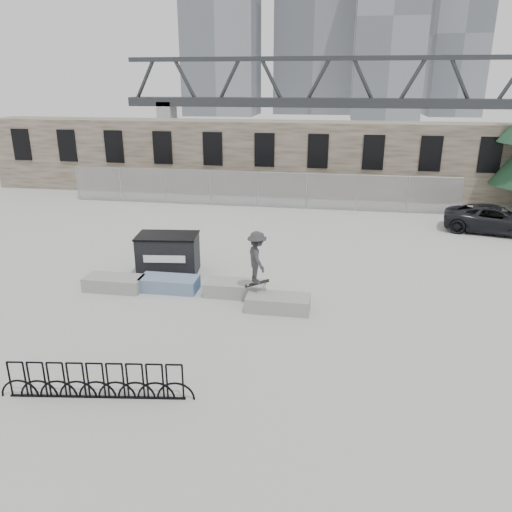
{
  "coord_description": "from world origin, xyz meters",
  "views": [
    {
      "loc": [
        4.51,
        -15.03,
        6.88
      ],
      "look_at": [
        1.9,
        0.51,
        1.3
      ],
      "focal_mm": 35.0,
      "sensor_mm": 36.0,
      "label": 1
    }
  ],
  "objects_px": {
    "dumpster": "(168,253)",
    "suv": "(495,219)",
    "planter_far_left": "(114,283)",
    "planter_offset": "(278,302)",
    "planter_center_left": "(169,283)",
    "bike_rack": "(96,381)",
    "planter_center_right": "(235,288)",
    "skateboarder": "(257,258)"
  },
  "relations": [
    {
      "from": "planter_offset",
      "to": "dumpster",
      "type": "relative_size",
      "value": 0.84
    },
    {
      "from": "planter_far_left",
      "to": "planter_center_right",
      "type": "relative_size",
      "value": 1.0
    },
    {
      "from": "planter_center_right",
      "to": "planter_offset",
      "type": "bearing_deg",
      "value": -30.01
    },
    {
      "from": "suv",
      "to": "planter_center_right",
      "type": "bearing_deg",
      "value": 144.33
    },
    {
      "from": "planter_far_left",
      "to": "bike_rack",
      "type": "bearing_deg",
      "value": -68.89
    },
    {
      "from": "planter_center_right",
      "to": "planter_offset",
      "type": "distance_m",
      "value": 1.84
    },
    {
      "from": "suv",
      "to": "planter_far_left",
      "type": "bearing_deg",
      "value": 135.95
    },
    {
      "from": "dumpster",
      "to": "suv",
      "type": "height_order",
      "value": "dumpster"
    },
    {
      "from": "skateboarder",
      "to": "bike_rack",
      "type": "bearing_deg",
      "value": 127.96
    },
    {
      "from": "planter_center_left",
      "to": "dumpster",
      "type": "xyz_separation_m",
      "value": [
        -0.57,
        1.65,
        0.48
      ]
    },
    {
      "from": "planter_center_right",
      "to": "bike_rack",
      "type": "distance_m",
      "value": 6.48
    },
    {
      "from": "planter_far_left",
      "to": "skateboarder",
      "type": "height_order",
      "value": "skateboarder"
    },
    {
      "from": "planter_center_right",
      "to": "planter_far_left",
      "type": "bearing_deg",
      "value": -176.75
    },
    {
      "from": "planter_center_right",
      "to": "planter_offset",
      "type": "relative_size",
      "value": 1.0
    },
    {
      "from": "suv",
      "to": "skateboarder",
      "type": "bearing_deg",
      "value": 148.57
    },
    {
      "from": "planter_center_right",
      "to": "dumpster",
      "type": "height_order",
      "value": "dumpster"
    },
    {
      "from": "bike_rack",
      "to": "planter_offset",
      "type": "bearing_deg",
      "value": 56.41
    },
    {
      "from": "planter_center_left",
      "to": "skateboarder",
      "type": "relative_size",
      "value": 1.08
    },
    {
      "from": "planter_offset",
      "to": "suv",
      "type": "bearing_deg",
      "value": 48.21
    },
    {
      "from": "suv",
      "to": "skateboarder",
      "type": "distance_m",
      "value": 13.95
    },
    {
      "from": "bike_rack",
      "to": "skateboarder",
      "type": "xyz_separation_m",
      "value": [
        2.78,
        5.59,
        1.17
      ]
    },
    {
      "from": "planter_center_right",
      "to": "dumpster",
      "type": "distance_m",
      "value": 3.37
    },
    {
      "from": "planter_center_left",
      "to": "bike_rack",
      "type": "xyz_separation_m",
      "value": [
        0.4,
        -6.22,
        0.18
      ]
    },
    {
      "from": "bike_rack",
      "to": "suv",
      "type": "distance_m",
      "value": 19.93
    },
    {
      "from": "bike_rack",
      "to": "skateboarder",
      "type": "height_order",
      "value": "skateboarder"
    },
    {
      "from": "suv",
      "to": "skateboarder",
      "type": "relative_size",
      "value": 2.48
    },
    {
      "from": "planter_far_left",
      "to": "planter_offset",
      "type": "xyz_separation_m",
      "value": [
        5.8,
        -0.68,
        0.0
      ]
    },
    {
      "from": "planter_center_left",
      "to": "skateboarder",
      "type": "bearing_deg",
      "value": -11.28
    },
    {
      "from": "planter_offset",
      "to": "skateboarder",
      "type": "xyz_separation_m",
      "value": [
        -0.73,
        0.31,
        1.35
      ]
    },
    {
      "from": "planter_offset",
      "to": "planter_center_left",
      "type": "bearing_deg",
      "value": 166.37
    },
    {
      "from": "suv",
      "to": "dumpster",
      "type": "bearing_deg",
      "value": 132.63
    },
    {
      "from": "planter_far_left",
      "to": "planter_offset",
      "type": "bearing_deg",
      "value": -6.7
    },
    {
      "from": "planter_far_left",
      "to": "dumpster",
      "type": "bearing_deg",
      "value": 55.27
    },
    {
      "from": "dumpster",
      "to": "suv",
      "type": "xyz_separation_m",
      "value": [
        13.57,
        7.58,
        -0.11
      ]
    },
    {
      "from": "planter_offset",
      "to": "skateboarder",
      "type": "height_order",
      "value": "skateboarder"
    },
    {
      "from": "planter_far_left",
      "to": "planter_center_right",
      "type": "bearing_deg",
      "value": 3.25
    },
    {
      "from": "planter_offset",
      "to": "bike_rack",
      "type": "relative_size",
      "value": 0.45
    },
    {
      "from": "bike_rack",
      "to": "planter_far_left",
      "type": "bearing_deg",
      "value": 111.11
    },
    {
      "from": "planter_center_right",
      "to": "dumpster",
      "type": "xyz_separation_m",
      "value": [
        -2.88,
        1.67,
        0.48
      ]
    },
    {
      "from": "planter_center_left",
      "to": "planter_center_right",
      "type": "xyz_separation_m",
      "value": [
        2.31,
        -0.03,
        0.0
      ]
    },
    {
      "from": "planter_offset",
      "to": "skateboarder",
      "type": "bearing_deg",
      "value": 156.68
    },
    {
      "from": "suv",
      "to": "skateboarder",
      "type": "height_order",
      "value": "skateboarder"
    }
  ]
}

